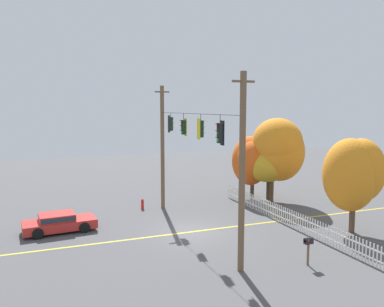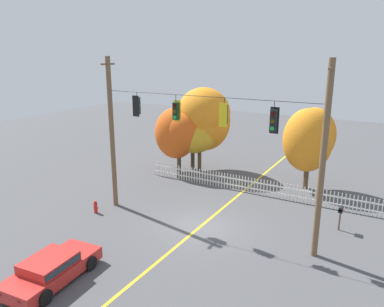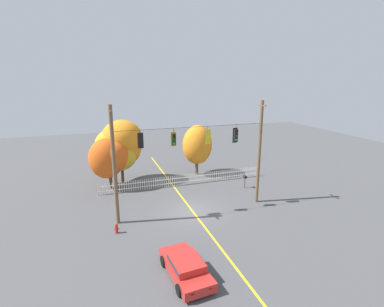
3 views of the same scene
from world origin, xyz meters
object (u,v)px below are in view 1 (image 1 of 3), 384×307
at_px(traffic_signal_southbound_primary, 171,124).
at_px(traffic_signal_northbound_secondary, 220,133).
at_px(autumn_oak_far_east, 279,148).
at_px(autumn_maple_near_fence, 251,160).
at_px(parked_car, 59,222).
at_px(traffic_signal_northbound_primary, 201,129).
at_px(fire_hydrant, 142,204).
at_px(autumn_maple_far_west, 354,173).
at_px(roadside_mailbox, 308,243).
at_px(autumn_maple_mid, 270,155).
at_px(traffic_signal_eastbound_side, 184,127).

xyz_separation_m(traffic_signal_southbound_primary, traffic_signal_northbound_secondary, (7.94, 0.02, -0.15)).
distance_m(traffic_signal_northbound_secondary, autumn_oak_far_east, 12.64).
bearing_deg(autumn_maple_near_fence, parked_car, -78.31).
bearing_deg(autumn_maple_near_fence, traffic_signal_northbound_primary, -45.65).
height_order(traffic_signal_northbound_secondary, autumn_oak_far_east, traffic_signal_northbound_secondary).
xyz_separation_m(traffic_signal_southbound_primary, parked_car, (1.11, -7.62, -5.85)).
xyz_separation_m(traffic_signal_southbound_primary, autumn_oak_far_east, (-0.52, 9.22, -2.10)).
xyz_separation_m(traffic_signal_southbound_primary, fire_hydrant, (-2.25, -1.53, -6.08)).
bearing_deg(traffic_signal_northbound_secondary, autumn_maple_far_west, 90.91).
bearing_deg(roadside_mailbox, autumn_maple_far_west, 118.84).
bearing_deg(fire_hydrant, roadside_mailbox, 20.35).
relative_size(parked_car, fire_hydrant, 5.68).
relative_size(autumn_maple_near_fence, autumn_oak_far_east, 0.77).
relative_size(traffic_signal_northbound_primary, parked_car, 0.33).
height_order(autumn_maple_near_fence, autumn_maple_far_west, autumn_maple_far_west).
bearing_deg(autumn_maple_mid, roadside_mailbox, -24.53).
bearing_deg(autumn_maple_far_west, autumn_maple_near_fence, -172.09).
bearing_deg(fire_hydrant, traffic_signal_southbound_primary, 34.19).
height_order(traffic_signal_northbound_primary, parked_car, traffic_signal_northbound_primary).
relative_size(traffic_signal_southbound_primary, parked_car, 0.31).
relative_size(autumn_oak_far_east, autumn_maple_far_west, 1.17).
distance_m(traffic_signal_eastbound_side, parked_car, 9.67).
bearing_deg(autumn_maple_mid, traffic_signal_eastbound_side, -66.54).
relative_size(fire_hydrant, roadside_mailbox, 0.56).
distance_m(traffic_signal_eastbound_side, autumn_maple_near_fence, 9.42).
distance_m(autumn_maple_far_west, roadside_mailbox, 6.92).
relative_size(autumn_oak_far_east, roadside_mailbox, 4.90).
distance_m(autumn_maple_mid, fire_hydrant, 10.99).
xyz_separation_m(traffic_signal_northbound_primary, roadside_mailbox, (5.49, 3.35, -5.26)).
distance_m(autumn_maple_mid, autumn_oak_far_east, 1.04).
relative_size(traffic_signal_southbound_primary, fire_hydrant, 1.75).
bearing_deg(roadside_mailbox, autumn_oak_far_east, 152.79).
bearing_deg(traffic_signal_northbound_primary, fire_hydrant, -168.72).
relative_size(autumn_maple_near_fence, parked_car, 1.19).
height_order(traffic_signal_eastbound_side, fire_hydrant, traffic_signal_eastbound_side).
relative_size(traffic_signal_northbound_secondary, autumn_oak_far_east, 0.23).
height_order(traffic_signal_northbound_secondary, autumn_maple_near_fence, traffic_signal_northbound_secondary).
relative_size(autumn_oak_far_east, fire_hydrant, 8.71).
height_order(traffic_signal_eastbound_side, roadside_mailbox, traffic_signal_eastbound_side).
height_order(traffic_signal_northbound_primary, autumn_maple_far_west, traffic_signal_northbound_primary).
height_order(autumn_oak_far_east, parked_car, autumn_oak_far_east).
bearing_deg(autumn_maple_near_fence, traffic_signal_eastbound_side, -58.67).
distance_m(autumn_maple_near_fence, autumn_maple_mid, 1.56).
height_order(autumn_maple_mid, parked_car, autumn_maple_mid).
relative_size(autumn_maple_near_fence, autumn_maple_far_west, 0.91).
xyz_separation_m(traffic_signal_eastbound_side, parked_car, (-1.47, -7.64, -5.75)).
distance_m(traffic_signal_southbound_primary, parked_car, 9.68).
bearing_deg(parked_car, autumn_maple_far_west, 68.09).
bearing_deg(fire_hydrant, traffic_signal_northbound_primary, 11.28).
bearing_deg(traffic_signal_eastbound_side, traffic_signal_northbound_primary, -0.38).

